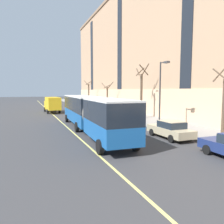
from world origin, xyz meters
The scene contains 15 objects.
ground_plane centered at (0.00, 0.00, 0.00)m, with size 260.00×260.00×0.00m, color #38383A.
sidewalk centered at (9.70, 3.00, 0.07)m, with size 5.70×160.00×0.15m, color gray.
apartment_facade centered at (18.54, 0.00, 12.96)m, with size 15.20×110.00×25.96m.
city_bus centered at (-0.11, -0.97, 2.06)m, with size 3.45×18.87×3.54m.
parked_car_black_0 centered at (5.62, 3.55, 0.78)m, with size 2.04×4.53×1.56m.
parked_car_navy_2 centered at (5.68, 11.61, 0.78)m, with size 2.01×4.50×1.56m.
parked_car_champagne_4 centered at (5.61, -6.50, 0.79)m, with size 2.06×4.77×1.56m.
box_truck centered at (-1.52, 19.86, 1.68)m, with size 2.54×7.36×2.92m.
street_tree_near_corner centered at (9.62, -8.38, 3.18)m, with size 1.75×1.76×6.31m.
street_tree_mid_block centered at (9.63, 5.92, 4.04)m, with size 1.74×1.75×7.89m.
street_tree_far_uptown centered at (9.63, 20.28, 3.02)m, with size 2.22×2.17×5.83m.
street_tree_far_downtown centered at (9.60, 34.57, 3.56)m, with size 2.09×2.01×6.94m.
street_lamp centered at (7.45, -2.28, 4.46)m, with size 0.36×1.48×7.06m.
fire_hydrant centered at (7.35, -5.01, 0.49)m, with size 0.42×0.24×0.72m.
lane_centerline centered at (-1.81, 3.00, 0.00)m, with size 0.16×140.00×0.01m, color #E0D66B.
Camera 1 is at (-6.05, -22.17, 4.19)m, focal length 35.00 mm.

